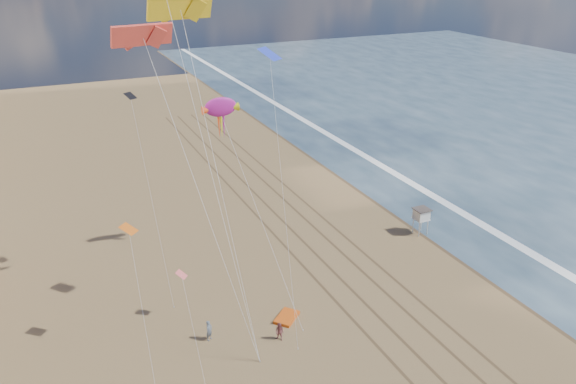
% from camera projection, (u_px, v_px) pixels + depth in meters
% --- Properties ---
extents(wet_sand, '(260.00, 260.00, 0.00)m').
position_uv_depth(wet_sand, '(392.00, 191.00, 78.59)').
color(wet_sand, '#42301E').
rests_on(wet_sand, ground).
extents(foam, '(260.00, 260.00, 0.00)m').
position_uv_depth(foam, '(417.00, 186.00, 80.19)').
color(foam, white).
rests_on(foam, ground).
extents(tracks, '(7.68, 120.00, 0.01)m').
position_uv_depth(tracks, '(321.00, 247.00, 63.99)').
color(tracks, brown).
rests_on(tracks, ground).
extents(lifeguard_stand, '(1.79, 1.79, 3.23)m').
position_uv_depth(lifeguard_stand, '(421.00, 215.00, 66.00)').
color(lifeguard_stand, silver).
rests_on(lifeguard_stand, ground).
extents(grounded_kite, '(2.92, 2.83, 0.28)m').
position_uv_depth(grounded_kite, '(287.00, 317.00, 51.54)').
color(grounded_kite, '#DC5412').
rests_on(grounded_kite, ground).
extents(show_kite, '(3.91, 9.00, 23.14)m').
position_uv_depth(show_kite, '(221.00, 107.00, 57.12)').
color(show_kite, '#A51984').
rests_on(show_kite, ground).
extents(kite_flyer_a, '(0.83, 0.80, 1.92)m').
position_uv_depth(kite_flyer_a, '(209.00, 330.00, 48.46)').
color(kite_flyer_a, slate).
rests_on(kite_flyer_a, ground).
extents(kite_flyer_b, '(1.02, 1.05, 1.71)m').
position_uv_depth(kite_flyer_b, '(280.00, 332.00, 48.46)').
color(kite_flyer_b, brown).
rests_on(kite_flyer_b, ground).
extents(small_kites, '(14.19, 12.92, 19.89)m').
position_uv_depth(small_kites, '(196.00, 138.00, 45.80)').
color(small_kites, '#DC5557').
rests_on(small_kites, ground).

